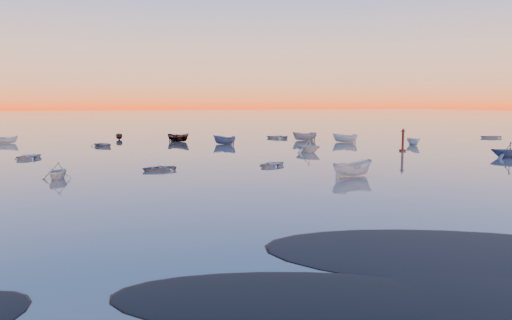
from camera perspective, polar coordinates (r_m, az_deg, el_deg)
name	(u,v)px	position (r m, az deg, el deg)	size (l,w,h in m)	color
ground	(140,132)	(115.98, -13.12, 3.18)	(600.00, 600.00, 0.00)	#615950
mud_lobes	(437,289)	(19.59, 19.99, -13.69)	(140.00, 6.00, 0.07)	black
moored_fleet	(176,151)	(69.51, -9.12, 1.05)	(124.00, 58.00, 1.20)	silver
boat_near_center	(352,177)	(45.74, 10.95, -1.88)	(4.23, 1.79, 1.46)	silver
boat_near_right	(308,152)	(67.03, 5.94, 0.89)	(4.00, 1.80, 1.40)	silver
channel_marker	(403,142)	(71.06, 16.43, 2.02)	(0.92, 0.92, 3.26)	#40110D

